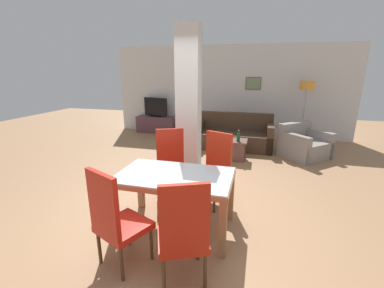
{
  "coord_description": "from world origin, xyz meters",
  "views": [
    {
      "loc": [
        0.94,
        -2.76,
        1.97
      ],
      "look_at": [
        0.0,
        0.84,
        0.9
      ],
      "focal_mm": 24.0,
      "sensor_mm": 36.0,
      "label": 1
    }
  ],
  "objects": [
    {
      "name": "coffee_table",
      "position": [
        0.42,
        2.88,
        0.24
      ],
      "size": [
        0.65,
        0.46,
        0.46
      ],
      "color": "brown",
      "rests_on": "ground_plane"
    },
    {
      "name": "dining_table",
      "position": [
        0.0,
        0.0,
        0.58
      ],
      "size": [
        1.42,
        0.86,
        0.75
      ],
      "color": "#9D6B46",
      "rests_on": "ground_plane"
    },
    {
      "name": "bottle",
      "position": [
        0.55,
        2.79,
        0.56
      ],
      "size": [
        0.07,
        0.07,
        0.26
      ],
      "color": "#194C23",
      "rests_on": "coffee_table"
    },
    {
      "name": "dining_chair_far_right",
      "position": [
        0.35,
        0.83,
        0.56
      ],
      "size": [
        0.6,
        0.6,
        1.08
      ],
      "rotation": [
        0.0,
        0.0,
        2.74
      ],
      "color": "red",
      "rests_on": "ground_plane"
    },
    {
      "name": "back_wall",
      "position": [
        0.0,
        5.22,
        1.35
      ],
      "size": [
        7.2,
        0.09,
        2.7
      ],
      "color": "silver",
      "rests_on": "ground_plane"
    },
    {
      "name": "floor_lamp",
      "position": [
        2.14,
        4.74,
        1.44
      ],
      "size": [
        0.37,
        0.37,
        1.7
      ],
      "color": "#B7B7BC",
      "rests_on": "ground_plane"
    },
    {
      "name": "divider_pillar",
      "position": [
        -0.24,
        1.53,
        1.35
      ],
      "size": [
        0.39,
        0.32,
        2.7
      ],
      "color": "silver",
      "rests_on": "ground_plane"
    },
    {
      "name": "tv_stand",
      "position": [
        -2.28,
        4.94,
        0.26
      ],
      "size": [
        1.26,
        0.4,
        0.53
      ],
      "color": "brown",
      "rests_on": "ground_plane"
    },
    {
      "name": "dining_chair_near_left",
      "position": [
        -0.36,
        -0.79,
        0.56
      ],
      "size": [
        0.61,
        0.61,
        1.08
      ],
      "rotation": [
        0.0,
        0.0,
        -0.42
      ],
      "color": "red",
      "rests_on": "ground_plane"
    },
    {
      "name": "dining_chair_near_right",
      "position": [
        0.35,
        -0.83,
        0.56
      ],
      "size": [
        0.6,
        0.6,
        1.08
      ],
      "rotation": [
        0.0,
        0.0,
        0.4
      ],
      "color": "red",
      "rests_on": "ground_plane"
    },
    {
      "name": "tv_screen",
      "position": [
        -2.28,
        4.94,
        0.82
      ],
      "size": [
        0.84,
        0.28,
        0.6
      ],
      "rotation": [
        0.0,
        0.0,
        2.9
      ],
      "color": "black",
      "rests_on": "tv_stand"
    },
    {
      "name": "ground_plane",
      "position": [
        0.0,
        0.0,
        0.0
      ],
      "size": [
        18.0,
        18.0,
        0.0
      ],
      "primitive_type": "plane",
      "color": "#A47751"
    },
    {
      "name": "dining_chair_far_left",
      "position": [
        -0.35,
        0.86,
        0.56
      ],
      "size": [
        0.6,
        0.6,
        1.08
      ],
      "rotation": [
        0.0,
        0.0,
        -2.75
      ],
      "color": "red",
      "rests_on": "ground_plane"
    },
    {
      "name": "armchair",
      "position": [
        2.02,
        3.47,
        0.28
      ],
      "size": [
        1.27,
        1.26,
        0.78
      ],
      "rotation": [
        0.0,
        0.0,
        3.89
      ],
      "color": "gray",
      "rests_on": "ground_plane"
    },
    {
      "name": "sofa",
      "position": [
        0.35,
        3.85,
        0.3
      ],
      "size": [
        1.96,
        0.89,
        0.88
      ],
      "rotation": [
        0.0,
        0.0,
        3.14
      ],
      "color": "#443022",
      "rests_on": "ground_plane"
    }
  ]
}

